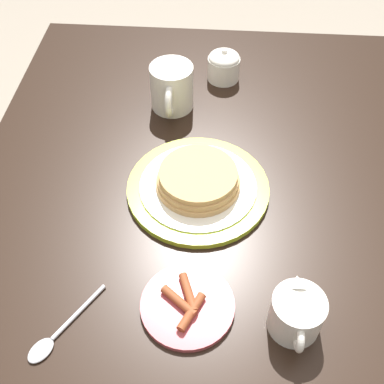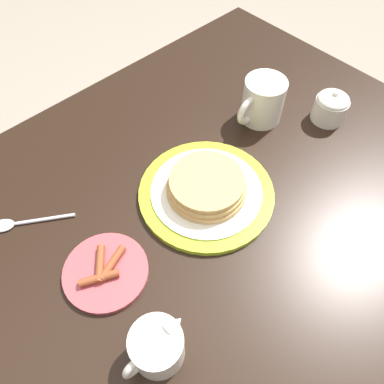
# 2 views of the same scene
# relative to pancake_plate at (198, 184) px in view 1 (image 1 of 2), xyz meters

# --- Properties ---
(ground_plane) EXTENTS (8.00, 8.00, 0.00)m
(ground_plane) POSITION_rel_pancake_plate_xyz_m (0.01, 0.06, -0.78)
(ground_plane) COLOR gray
(dining_table) EXTENTS (1.19, 1.01, 0.76)m
(dining_table) POSITION_rel_pancake_plate_xyz_m (0.01, 0.06, -0.14)
(dining_table) COLOR black
(dining_table) RESTS_ON ground_plane
(pancake_plate) EXTENTS (0.27, 0.27, 0.05)m
(pancake_plate) POSITION_rel_pancake_plate_xyz_m (0.00, 0.00, 0.00)
(pancake_plate) COLOR #AAC628
(pancake_plate) RESTS_ON dining_table
(side_plate_bacon) EXTENTS (0.15, 0.15, 0.02)m
(side_plate_bacon) POSITION_rel_pancake_plate_xyz_m (0.25, -0.00, -0.01)
(side_plate_bacon) COLOR #B2474C
(side_plate_bacon) RESTS_ON dining_table
(coffee_mug) EXTENTS (0.13, 0.09, 0.10)m
(coffee_mug) POSITION_rel_pancake_plate_xyz_m (-0.25, -0.07, 0.03)
(coffee_mug) COLOR silver
(coffee_mug) RESTS_ON dining_table
(creamer_pitcher) EXTENTS (0.12, 0.08, 0.08)m
(creamer_pitcher) POSITION_rel_pancake_plate_xyz_m (0.27, 0.17, 0.02)
(creamer_pitcher) COLOR silver
(creamer_pitcher) RESTS_ON dining_table
(sugar_bowl) EXTENTS (0.08, 0.08, 0.08)m
(sugar_bowl) POSITION_rel_pancake_plate_xyz_m (-0.36, 0.04, 0.02)
(sugar_bowl) COLOR silver
(sugar_bowl) RESTS_ON dining_table
(spoon) EXTENTS (0.14, 0.10, 0.01)m
(spoon) POSITION_rel_pancake_plate_xyz_m (0.31, -0.20, -0.02)
(spoon) COLOR silver
(spoon) RESTS_ON dining_table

